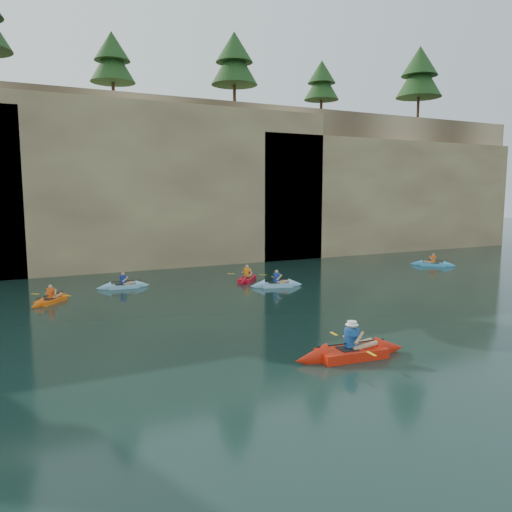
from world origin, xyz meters
name	(u,v)px	position (x,y,z in m)	size (l,w,h in m)	color
ground	(332,379)	(0.00, 0.00, 0.00)	(160.00, 160.00, 0.00)	black
cliff	(116,181)	(0.00, 30.00, 6.00)	(70.00, 16.00, 12.00)	tan
cliff_slab_center	(166,184)	(2.00, 22.60, 5.70)	(24.00, 2.40, 11.40)	tan
cliff_slab_east	(392,194)	(22.00, 22.60, 4.92)	(26.00, 2.40, 9.84)	tan
sea_cave_center	(78,249)	(-4.00, 21.95, 1.60)	(3.50, 1.00, 3.20)	black
sea_cave_east	(273,231)	(10.00, 21.95, 2.25)	(5.00, 1.00, 4.50)	black
cliff_pines	(124,34)	(0.00, 25.00, 15.91)	(56.00, 6.00, 7.83)	black
main_kayaker	(351,352)	(1.58, 1.20, 0.19)	(3.98, 2.63, 1.46)	red
kayaker_orange	(51,300)	(-6.27, 13.86, 0.13)	(2.33, 2.55, 1.07)	#EE5D0F
kayaker_ltblue_near	(277,284)	(5.13, 12.55, 0.14)	(3.03, 2.25, 1.16)	#8BBFEA
kayaker_red_far	(247,278)	(4.46, 14.90, 0.14)	(2.54, 2.97, 1.18)	red
kayaker_ltblue_mid	(123,286)	(-2.48, 15.94, 0.13)	(2.88, 2.16, 1.08)	#83B8DB
kayaker_blue_east	(433,264)	(18.69, 14.42, 0.13)	(2.58, 2.70, 1.09)	#42A2E3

